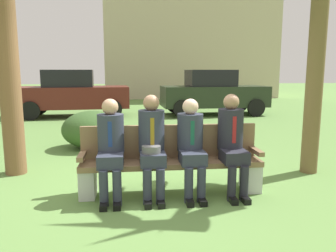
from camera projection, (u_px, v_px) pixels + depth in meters
The scene contains 10 objects.
ground_plane at pixel (145, 187), 4.69m from camera, with size 80.00×80.00×0.00m, color #5C8440.
park_bench at pixel (171, 160), 4.46m from camera, with size 2.40×0.44×0.90m.
seated_man_leftmost at pixel (111, 144), 4.20m from camera, with size 0.34×0.72×1.28m.
seated_man_centerleft at pixel (152, 141), 4.25m from camera, with size 0.34×0.72×1.32m.
seated_man_centerright at pixel (191, 142), 4.32m from camera, with size 0.34×0.72×1.27m.
seated_man_rightmost at pixel (232, 139), 4.38m from camera, with size 0.34×0.72×1.33m.
shrub_near_bench at pixel (92, 129), 7.07m from camera, with size 1.27×1.17×0.79m, color #355526.
parked_car_near at pixel (73, 93), 11.97m from camera, with size 4.00×1.94×1.68m.
parked_car_far at pixel (213, 93), 12.46m from camera, with size 3.96×1.84×1.68m.
building_backdrop at pixel (185, 10), 22.55m from camera, with size 11.03×7.89×11.42m.
Camera 1 is at (-0.19, -4.50, 1.62)m, focal length 35.41 mm.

